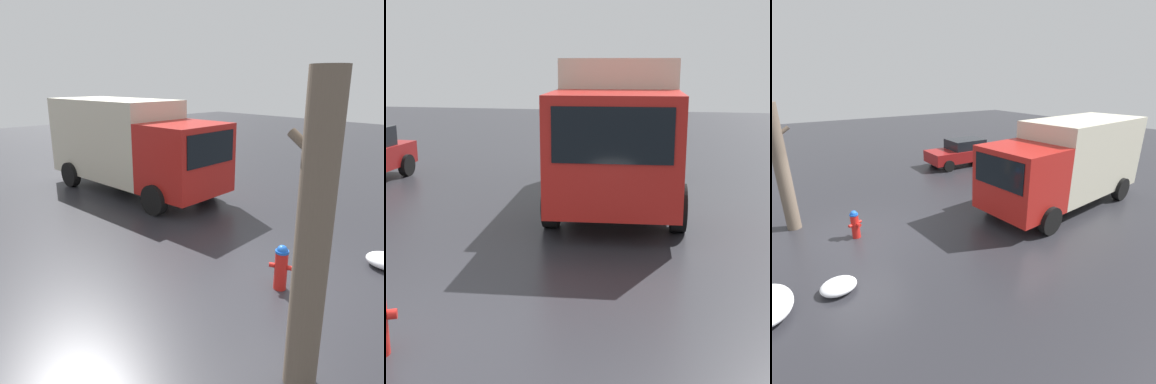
# 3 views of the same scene
# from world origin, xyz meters

# --- Properties ---
(ground_plane) EXTENTS (60.00, 60.00, 0.00)m
(ground_plane) POSITION_xyz_m (0.00, 0.00, 0.00)
(ground_plane) COLOR #28282D
(fire_hydrant) EXTENTS (0.44, 0.36, 0.88)m
(fire_hydrant) POSITION_xyz_m (0.00, -0.00, 0.45)
(fire_hydrant) COLOR red
(fire_hydrant) RESTS_ON ground_plane
(tree_trunk) EXTENTS (0.63, 0.42, 3.93)m
(tree_trunk) POSITION_xyz_m (-1.50, 1.74, 1.97)
(tree_trunk) COLOR #6B5B4C
(tree_trunk) RESTS_ON ground_plane
(delivery_truck) EXTENTS (7.11, 3.10, 3.15)m
(delivery_truck) POSITION_xyz_m (7.44, -1.70, 1.70)
(delivery_truck) COLOR red
(delivery_truck) RESTS_ON ground_plane
(parked_car) EXTENTS (4.00, 1.97, 1.42)m
(parked_car) POSITION_xyz_m (7.37, 5.24, 0.73)
(parked_car) COLOR maroon
(parked_car) RESTS_ON ground_plane
(snow_pile_curbside) EXTENTS (0.79, 0.67, 0.29)m
(snow_pile_curbside) POSITION_xyz_m (-1.02, -2.33, 0.15)
(snow_pile_curbside) COLOR white
(snow_pile_curbside) RESTS_ON ground_plane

